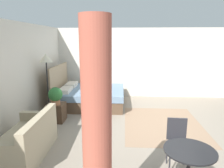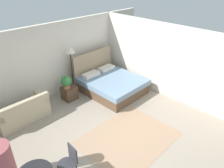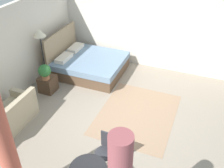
# 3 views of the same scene
# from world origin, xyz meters

# --- Properties ---
(ground_plane) EXTENTS (9.01, 9.40, 0.02)m
(ground_plane) POSITION_xyz_m (0.00, 0.00, -0.01)
(ground_plane) COLOR gray
(wall_back) EXTENTS (9.01, 0.12, 2.51)m
(wall_back) POSITION_xyz_m (0.00, 3.20, 1.26)
(wall_back) COLOR silver
(wall_back) RESTS_ON ground
(wall_right) EXTENTS (0.12, 6.40, 2.51)m
(wall_right) POSITION_xyz_m (3.01, 0.00, 1.26)
(wall_right) COLOR silver
(wall_right) RESTS_ON ground
(area_rug) EXTENTS (2.42, 1.91, 0.01)m
(area_rug) POSITION_xyz_m (0.34, -0.29, 0.00)
(area_rug) COLOR #93755B
(area_rug) RESTS_ON ground
(bed) EXTENTS (1.87, 2.14, 1.31)m
(bed) POSITION_xyz_m (1.79, 1.84, 0.30)
(bed) COLOR brown
(bed) RESTS_ON ground
(couch) EXTENTS (1.51, 0.77, 0.79)m
(couch) POSITION_xyz_m (-1.30, 2.46, 0.28)
(couch) COLOR tan
(couch) RESTS_ON ground
(nightstand) EXTENTS (0.45, 0.44, 0.48)m
(nightstand) POSITION_xyz_m (0.38, 2.46, 0.24)
(nightstand) COLOR #473323
(nightstand) RESTS_ON ground
(potted_plant) EXTENTS (0.36, 0.36, 0.46)m
(potted_plant) POSITION_xyz_m (0.28, 2.42, 0.73)
(potted_plant) COLOR #935B3D
(potted_plant) RESTS_ON nightstand
(floor_lamp) EXTENTS (0.35, 0.35, 1.73)m
(floor_lamp) POSITION_xyz_m (0.79, 2.80, 1.50)
(floor_lamp) COLOR black
(floor_lamp) RESTS_ON ground
(balcony_table) EXTENTS (0.67, 0.67, 0.72)m
(balcony_table) POSITION_xyz_m (-2.19, -0.16, 0.50)
(balcony_table) COLOR black
(balcony_table) RESTS_ON ground
(cafe_chair_near_couch) EXTENTS (0.42, 0.42, 0.83)m
(cafe_chair_near_couch) POSITION_xyz_m (-1.45, -0.19, 0.50)
(cafe_chair_near_couch) COLOR #2D2D33
(cafe_chair_near_couch) RESTS_ON ground
(curtain_right) EXTENTS (0.30, 0.30, 2.33)m
(curtain_right) POSITION_xyz_m (-2.76, 0.96, 1.17)
(curtain_right) COLOR #C15B47
(curtain_right) RESTS_ON ground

